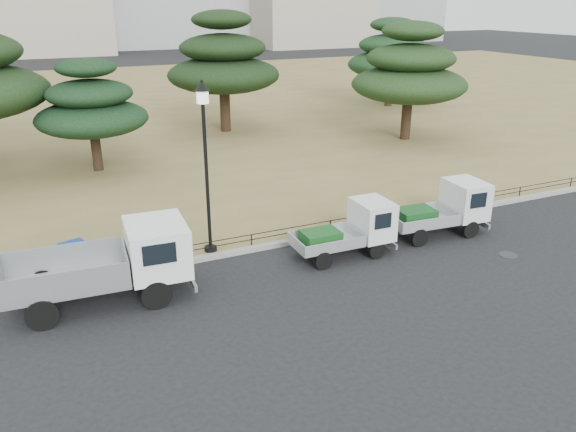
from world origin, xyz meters
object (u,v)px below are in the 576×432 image
truck_kei_rear (444,209)px  street_lamp (205,141)px  tarp_pile (65,262)px  truck_large (110,262)px  truck_kei_front (350,230)px

truck_kei_rear → street_lamp: (-8.06, 1.70, 2.88)m
truck_kei_rear → tarp_pile: bearing=175.6°
truck_large → street_lamp: bearing=30.7°
truck_large → tarp_pile: 2.29m
truck_kei_front → street_lamp: 5.42m
truck_kei_front → street_lamp: (-4.16, 1.85, 2.94)m
street_lamp → tarp_pile: bearing=177.4°
street_lamp → tarp_pile: 5.49m
tarp_pile → truck_kei_front: bearing=-13.5°
truck_large → street_lamp: street_lamp is taller
tarp_pile → street_lamp: bearing=-2.6°
truck_kei_front → truck_kei_rear: size_ratio=0.91×
truck_large → truck_kei_rear: size_ratio=1.36×
street_lamp → tarp_pile: size_ratio=3.04×
truck_kei_rear → street_lamp: bearing=172.3°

